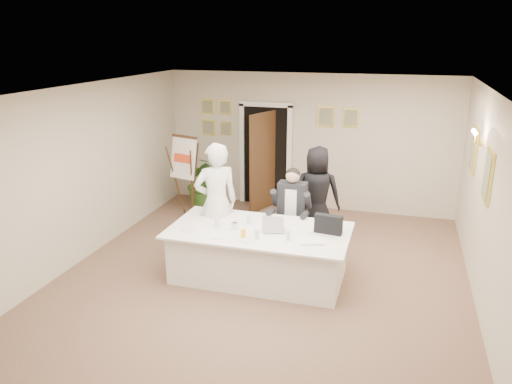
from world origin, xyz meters
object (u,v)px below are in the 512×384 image
at_px(seated_man, 291,211).
at_px(paper_stack, 312,241).
at_px(flip_chart, 187,181).
at_px(standing_man, 216,202).
at_px(oj_glass, 243,234).
at_px(laptop, 275,222).
at_px(conference_table, 259,253).
at_px(steel_jug, 234,226).
at_px(laptop_bag, 328,224).
at_px(potted_palm, 206,182).
at_px(standing_woman, 317,194).

distance_m(seated_man, paper_stack, 1.39).
relative_size(seated_man, flip_chart, 0.91).
height_order(standing_man, oj_glass, standing_man).
xyz_separation_m(laptop, oj_glass, (-0.36, -0.39, -0.07)).
height_order(conference_table, steel_jug, steel_jug).
bearing_deg(paper_stack, flip_chart, 140.98).
height_order(laptop_bag, oj_glass, laptop_bag).
height_order(flip_chart, laptop_bag, flip_chart).
height_order(standing_man, laptop, standing_man).
bearing_deg(laptop, flip_chart, 126.43).
distance_m(conference_table, laptop, 0.57).
distance_m(seated_man, potted_palm, 2.79).
bearing_deg(standing_man, laptop_bag, 135.77).
bearing_deg(paper_stack, standing_woman, 98.14).
bearing_deg(standing_man, oj_glass, 96.38).
bearing_deg(seated_man, flip_chart, 164.53).
bearing_deg(laptop, potted_palm, 117.30).
relative_size(conference_table, flip_chart, 1.63).
relative_size(potted_palm, laptop_bag, 2.91).
bearing_deg(paper_stack, oj_glass, -173.07).
bearing_deg(paper_stack, laptop_bag, 67.86).
xyz_separation_m(conference_table, steel_jug, (-0.35, -0.11, 0.44)).
distance_m(flip_chart, laptop, 3.15).
bearing_deg(flip_chart, seated_man, -25.24).
xyz_separation_m(potted_palm, laptop, (2.17, -2.70, 0.33)).
bearing_deg(seated_man, laptop, -81.99).
xyz_separation_m(paper_stack, oj_glass, (-0.97, -0.12, 0.05)).
distance_m(seated_man, laptop, 1.01).
xyz_separation_m(conference_table, standing_woman, (0.56, 1.70, 0.46)).
bearing_deg(standing_woman, laptop_bag, 101.74).
bearing_deg(seated_man, paper_stack, -55.80).
bearing_deg(oj_glass, steel_jug, 130.25).
xyz_separation_m(laptop_bag, steel_jug, (-1.35, -0.25, -0.08)).
relative_size(standing_woman, laptop, 5.03).
height_order(potted_palm, steel_jug, potted_palm).
bearing_deg(standing_woman, paper_stack, 94.19).
xyz_separation_m(standing_woman, oj_glass, (-0.69, -2.08, -0.01)).
distance_m(seated_man, laptop_bag, 1.16).
distance_m(conference_table, potted_palm, 3.35).
distance_m(conference_table, paper_stack, 0.96).
xyz_separation_m(potted_palm, oj_glass, (1.81, -3.10, 0.26)).
relative_size(flip_chart, laptop_bag, 4.09).
xyz_separation_m(potted_palm, paper_stack, (2.78, -2.98, 0.21)).
xyz_separation_m(conference_table, oj_glass, (-0.13, -0.37, 0.45)).
relative_size(laptop, paper_stack, 1.02).
height_order(conference_table, standing_woman, standing_woman).
height_order(flip_chart, standing_woman, standing_woman).
bearing_deg(laptop, seated_man, 76.75).
distance_m(laptop_bag, oj_glass, 1.24).
distance_m(standing_man, steel_jug, 0.75).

